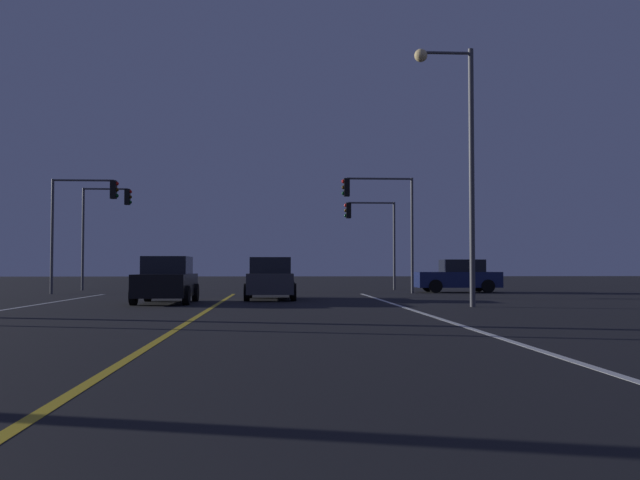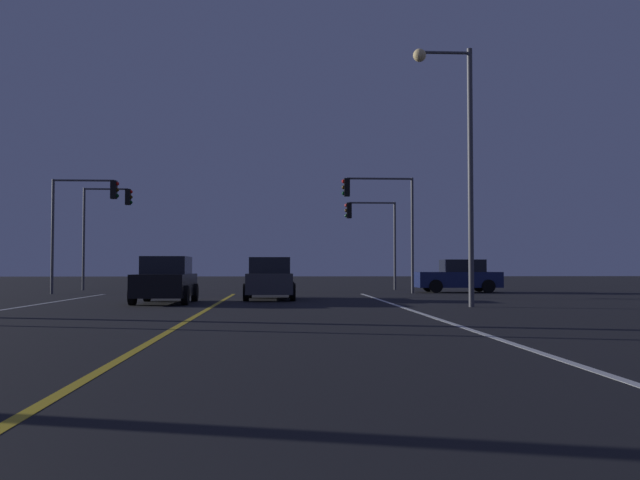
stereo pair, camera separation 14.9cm
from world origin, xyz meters
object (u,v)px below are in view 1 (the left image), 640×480
object	(u,v)px
car_ahead_far	(271,279)
car_crossing_side	(458,276)
traffic_light_far_right	(370,224)
street_lamp_right_far	(459,144)
car_oncoming	(167,281)
traffic_light_near_left	(84,209)
traffic_light_near_right	(379,207)
traffic_light_far_left	(106,215)

from	to	relation	value
car_ahead_far	car_crossing_side	distance (m)	12.31
traffic_light_far_right	street_lamp_right_far	bearing A→B (deg)	92.23
car_crossing_side	car_oncoming	world-z (taller)	same
traffic_light_near_left	street_lamp_right_far	bearing A→B (deg)	-38.25
car_ahead_far	traffic_light_near_right	world-z (taller)	traffic_light_near_right
car_ahead_far	traffic_light_near_right	bearing A→B (deg)	-39.88
car_oncoming	traffic_light_far_left	size ratio (longest dim) A/B	0.74
traffic_light_far_right	traffic_light_far_left	world-z (taller)	traffic_light_far_left
car_crossing_side	traffic_light_far_right	bearing A→B (deg)	-46.52
traffic_light_far_left	traffic_light_near_right	bearing A→B (deg)	-20.38
car_oncoming	traffic_light_far_right	bearing A→B (deg)	147.45
car_crossing_side	street_lamp_right_far	xyz separation A→B (m)	(-3.39, -13.40, 4.56)
traffic_light_near_left	traffic_light_far_right	distance (m)	15.78
traffic_light_near_right	traffic_light_near_left	distance (m)	14.55
car_crossing_side	traffic_light_near_left	size ratio (longest dim) A/B	0.77
car_ahead_far	car_crossing_side	xyz separation A→B (m)	(9.68, 7.61, 0.00)
traffic_light_far_left	traffic_light_near_left	bearing A→B (deg)	-87.31
car_oncoming	traffic_light_far_left	xyz separation A→B (m)	(-5.70, 14.64, 3.44)
car_crossing_side	traffic_light_near_right	size ratio (longest dim) A/B	0.74
traffic_light_near_left	traffic_light_far_left	bearing A→B (deg)	92.69
traffic_light_near_right	traffic_light_far_left	distance (m)	15.79
traffic_light_far_right	traffic_light_far_left	xyz separation A→B (m)	(-15.05, 0.00, 0.47)
traffic_light_near_left	traffic_light_far_left	xyz separation A→B (m)	(-0.26, 5.50, 0.09)
traffic_light_near_left	car_oncoming	bearing A→B (deg)	-59.25
car_ahead_far	traffic_light_far_right	bearing A→B (deg)	-25.18
traffic_light_near_right	traffic_light_far_right	bearing A→B (deg)	-92.51
car_ahead_far	traffic_light_near_right	xyz separation A→B (m)	(5.36, 6.41, 3.49)
car_ahead_far	traffic_light_near_left	distance (m)	11.69
car_crossing_side	traffic_light_far_left	xyz separation A→B (m)	(-19.13, 4.30, 3.44)
car_ahead_far	traffic_light_far_right	size ratio (longest dim) A/B	0.85
traffic_light_near_right	traffic_light_near_left	size ratio (longest dim) A/B	1.03
traffic_light_far_left	car_ahead_far	bearing A→B (deg)	-51.59
traffic_light_far_left	traffic_light_far_right	bearing A→B (deg)	-0.00
car_oncoming	traffic_light_near_left	xyz separation A→B (m)	(-5.44, 9.14, 3.34)
car_ahead_far	traffic_light_far_left	bearing A→B (deg)	38.41
car_crossing_side	car_oncoming	xyz separation A→B (m)	(-13.43, -10.34, 0.00)
car_oncoming	street_lamp_right_far	bearing A→B (deg)	73.06
traffic_light_near_left	traffic_light_near_right	bearing A→B (deg)	0.00
car_oncoming	traffic_light_far_right	world-z (taller)	traffic_light_far_right
car_crossing_side	traffic_light_far_left	bearing A→B (deg)	-12.67
car_crossing_side	car_oncoming	size ratio (longest dim) A/B	1.00
car_oncoming	traffic_light_near_right	size ratio (longest dim) A/B	0.74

